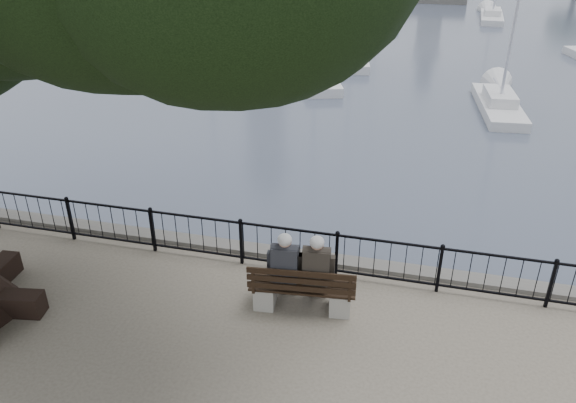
% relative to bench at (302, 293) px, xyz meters
% --- Properties ---
extents(harbor, '(260.00, 260.00, 1.20)m').
position_rel_bench_xyz_m(harbor, '(-0.57, 1.68, -0.86)').
color(harbor, '#4E4C49').
rests_on(harbor, ground).
extents(railing, '(22.06, 0.06, 1.00)m').
position_rel_bench_xyz_m(railing, '(-0.57, 1.18, 0.20)').
color(railing, black).
rests_on(railing, ground).
extents(bench, '(2.00, 0.79, 1.03)m').
position_rel_bench_xyz_m(bench, '(0.00, 0.00, 0.00)').
color(bench, gray).
rests_on(bench, ground).
extents(person_left, '(0.50, 0.84, 1.63)m').
position_rel_bench_xyz_m(person_left, '(-0.33, 0.08, 0.39)').
color(person_left, black).
rests_on(person_left, ground).
extents(person_right, '(0.50, 0.84, 1.63)m').
position_rel_bench_xyz_m(person_right, '(0.24, 0.14, 0.39)').
color(person_right, black).
rests_on(person_right, ground).
extents(sailboat_a, '(2.05, 4.79, 9.22)m').
position_rel_bench_xyz_m(sailboat_a, '(-8.98, 18.52, -1.06)').
color(sailboat_a, silver).
rests_on(sailboat_a, ground).
extents(sailboat_b, '(2.73, 6.40, 13.45)m').
position_rel_bench_xyz_m(sailboat_b, '(-2.46, 23.33, -0.99)').
color(sailboat_b, silver).
rests_on(sailboat_b, ground).
extents(sailboat_c, '(2.01, 5.55, 10.08)m').
position_rel_bench_xyz_m(sailboat_c, '(4.85, 16.20, -1.06)').
color(sailboat_c, silver).
rests_on(sailboat_c, ground).
extents(sailboat_e, '(3.14, 4.80, 10.89)m').
position_rel_bench_xyz_m(sailboat_e, '(-13.38, 29.46, -1.02)').
color(sailboat_e, silver).
rests_on(sailboat_e, ground).
extents(sailboat_f, '(3.46, 5.62, 11.62)m').
position_rel_bench_xyz_m(sailboat_f, '(-2.19, 34.44, -1.02)').
color(sailboat_f, silver).
rests_on(sailboat_f, ground).
extents(sailboat_g, '(1.83, 5.72, 10.41)m').
position_rel_bench_xyz_m(sailboat_g, '(6.04, 38.60, -1.05)').
color(sailboat_g, silver).
rests_on(sailboat_g, ground).
extents(sailboat_h, '(1.32, 4.76, 12.18)m').
position_rel_bench_xyz_m(sailboat_h, '(-3.83, 40.15, -0.98)').
color(sailboat_h, silver).
rests_on(sailboat_h, ground).
extents(sailboat_i, '(3.58, 6.35, 13.70)m').
position_rel_bench_xyz_m(sailboat_i, '(-3.57, 18.89, -0.99)').
color(sailboat_i, silver).
rests_on(sailboat_i, ground).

